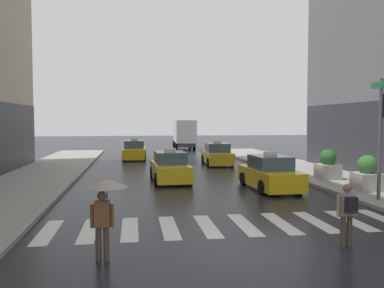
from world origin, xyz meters
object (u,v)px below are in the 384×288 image
taxi_second (170,168)px  taxi_third (217,155)px  taxi_fourth (134,151)px  planter_mid_block (328,166)px  planter_near_corner (367,175)px  traffic_light_pole (383,122)px  pedestrian_with_umbrella (105,197)px  box_truck (184,133)px  pedestrian_with_backpack (347,210)px  taxi_lead (270,174)px

taxi_second → taxi_third: same height
taxi_fourth → planter_mid_block: taxi_fourth is taller
planter_near_corner → taxi_third: bearing=108.0°
taxi_third → planter_near_corner: (4.19, -12.85, 0.15)m
taxi_third → traffic_light_pole: bearing=-76.6°
taxi_second → taxi_fourth: 12.94m
planter_near_corner → planter_mid_block: 3.71m
taxi_fourth → pedestrian_with_umbrella: (-0.74, -25.07, 0.79)m
planter_mid_block → box_truck: bearing=100.0°
taxi_second → pedestrian_with_backpack: taxi_second is taller
taxi_second → pedestrian_with_backpack: size_ratio=2.79×
taxi_lead → pedestrian_with_backpack: (-0.98, -8.85, 0.25)m
pedestrian_with_backpack → planter_mid_block: 11.76m
traffic_light_pole → pedestrian_with_backpack: traffic_light_pole is taller
pedestrian_with_backpack → box_truck: bearing=89.5°
taxi_lead → taxi_third: same height
taxi_lead → box_truck: box_truck is taller
traffic_light_pole → planter_mid_block: (0.64, 5.70, -2.38)m
taxi_lead → pedestrian_with_backpack: bearing=-96.3°
taxi_fourth → planter_near_corner: 20.67m
pedestrian_with_umbrella → taxi_third: bearing=71.0°
taxi_second → taxi_fourth: size_ratio=1.00×
traffic_light_pole → pedestrian_with_backpack: size_ratio=2.91×
taxi_lead → pedestrian_with_backpack: size_ratio=2.79×
box_truck → pedestrian_with_backpack: box_truck is taller
planter_near_corner → planter_mid_block: size_ratio=1.00×
planter_mid_block → pedestrian_with_umbrella: bearing=-135.5°
pedestrian_with_backpack → planter_mid_block: size_ratio=1.03×
taxi_third → planter_mid_block: bearing=-65.4°
pedestrian_with_umbrella → taxi_lead: bearing=51.7°
taxi_second → box_truck: 24.85m
traffic_light_pole → pedestrian_with_umbrella: 11.75m
box_truck → planter_mid_block: 26.35m
taxi_lead → planter_near_corner: taxi_lead is taller
taxi_third → planter_near_corner: size_ratio=2.87×
box_truck → taxi_fourth: bearing=-116.1°
taxi_third → pedestrian_with_umbrella: (-6.87, -20.01, 0.79)m
taxi_third → pedestrian_with_umbrella: size_ratio=2.36×
traffic_light_pole → planter_near_corner: (0.64, 2.00, -2.38)m
box_truck → taxi_third: bearing=-88.7°
pedestrian_with_backpack → taxi_second: bearing=106.3°
taxi_lead → pedestrian_with_umbrella: size_ratio=2.37×
pedestrian_with_umbrella → pedestrian_with_backpack: bearing=1.6°
taxi_third → planter_mid_block: taxi_third is taller
box_truck → planter_mid_block: (4.56, -25.93, -0.98)m
pedestrian_with_backpack → planter_near_corner: planter_near_corner is taller
taxi_second → planter_mid_block: 8.55m
traffic_light_pole → taxi_lead: size_ratio=1.04×
taxi_third → pedestrian_with_backpack: taxi_third is taller
traffic_light_pole → planter_near_corner: bearing=72.1°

